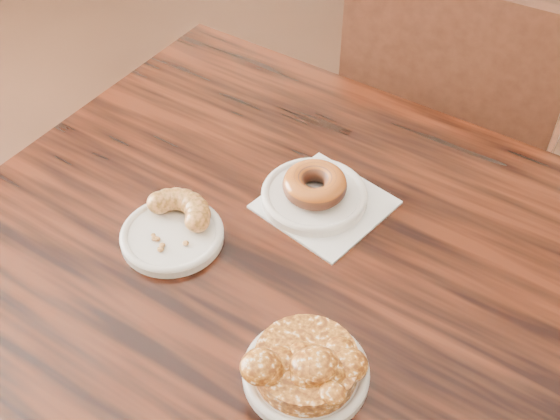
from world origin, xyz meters
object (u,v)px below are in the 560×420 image
at_px(chair_far, 457,128).
at_px(apple_fritter, 306,361).
at_px(cafe_table, 262,403).
at_px(cruller_fragment, 170,225).
at_px(glazed_donut, 315,185).

distance_m(chair_far, apple_fritter, 0.98).
relative_size(cafe_table, apple_fritter, 5.44).
bearing_deg(cafe_table, cruller_fragment, -168.47).
bearing_deg(glazed_donut, cafe_table, -101.24).
bearing_deg(apple_fritter, chair_far, 87.67).
xyz_separation_m(cafe_table, glazed_donut, (0.03, 0.15, 0.41)).
height_order(cafe_table, glazed_donut, glazed_donut).
relative_size(chair_far, glazed_donut, 9.46).
xyz_separation_m(glazed_donut, cruller_fragment, (-0.16, -0.15, -0.00)).
distance_m(cafe_table, chair_far, 0.81).
xyz_separation_m(cafe_table, apple_fritter, (0.12, -0.14, 0.41)).
height_order(cafe_table, apple_fritter, apple_fritter).
bearing_deg(chair_far, cafe_table, 86.01).
xyz_separation_m(chair_far, cruller_fragment, (-0.29, -0.79, 0.33)).
bearing_deg(cruller_fragment, cafe_table, 0.35).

